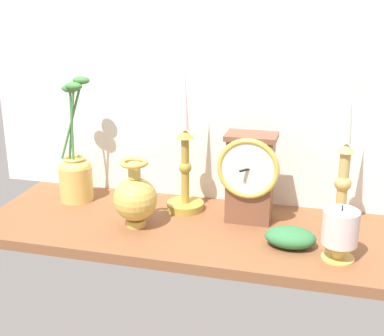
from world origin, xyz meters
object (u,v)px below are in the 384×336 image
object	(u,v)px
candlestick_tall_left	(343,183)
pillar_candle_front	(340,232)
mantel_clock	(250,176)
candlestick_tall_center	(185,171)
brass_vase_jar	(76,170)
brass_vase_bulbous	(135,198)

from	to	relation	value
candlestick_tall_left	pillar_candle_front	bearing A→B (deg)	-90.67
mantel_clock	candlestick_tall_left	xyz separation A→B (cm)	(20.75, 1.85, -0.42)
mantel_clock	candlestick_tall_left	world-z (taller)	candlestick_tall_left
candlestick_tall_left	candlestick_tall_center	bearing A→B (deg)	178.19
candlestick_tall_left	brass_vase_jar	size ratio (longest dim) A/B	1.07
mantel_clock	candlestick_tall_center	distance (cm)	16.55
brass_vase_jar	pillar_candle_front	world-z (taller)	brass_vase_jar
mantel_clock	pillar_candle_front	bearing A→B (deg)	-34.01
mantel_clock	candlestick_tall_center	world-z (taller)	candlestick_tall_center
candlestick_tall_center	brass_vase_jar	size ratio (longest dim) A/B	1.13
pillar_candle_front	brass_vase_bulbous	bearing A→B (deg)	174.34
candlestick_tall_left	candlestick_tall_center	world-z (taller)	candlestick_tall_center
candlestick_tall_left	brass_vase_jar	distance (cm)	65.88
brass_vase_bulbous	pillar_candle_front	bearing A→B (deg)	-5.66
candlestick_tall_center	brass_vase_bulbous	distance (cm)	15.25
candlestick_tall_center	brass_vase_bulbous	world-z (taller)	candlestick_tall_center
mantel_clock	brass_vase_jar	bearing A→B (deg)	177.42
mantel_clock	candlestick_tall_center	xyz separation A→B (cm)	(-16.23, 3.02, -1.31)
candlestick_tall_left	brass_vase_bulbous	distance (cm)	46.86
brass_vase_jar	pillar_candle_front	bearing A→B (deg)	-13.62
brass_vase_bulbous	pillar_candle_front	xyz separation A→B (cm)	(45.14, -4.47, -0.98)
pillar_candle_front	mantel_clock	bearing A→B (deg)	145.99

